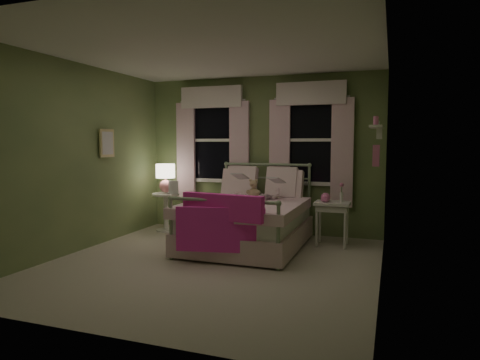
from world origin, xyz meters
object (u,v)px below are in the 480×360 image
at_px(bed, 248,220).
at_px(teddy_bear, 254,190).
at_px(child_right, 275,182).
at_px(nightstand_right, 332,209).
at_px(table_lamp, 165,175).
at_px(child_left, 240,178).
at_px(nightstand_left, 166,207).

height_order(bed, teddy_bear, bed).
height_order(child_right, teddy_bear, child_right).
bearing_deg(nightstand_right, teddy_bear, -171.68).
relative_size(table_lamp, nightstand_right, 0.76).
bearing_deg(bed, child_left, 123.60).
xyz_separation_m(child_right, nightstand_right, (0.87, 0.01, -0.36)).
xyz_separation_m(child_left, teddy_bear, (0.28, -0.16, -0.17)).
xyz_separation_m(child_right, nightstand_left, (-1.95, 0.14, -0.50)).
xyz_separation_m(bed, nightstand_right, (1.15, 0.43, 0.17)).
bearing_deg(child_left, nightstand_left, -30.81).
distance_m(bed, child_right, 0.73).
xyz_separation_m(teddy_bear, nightstand_left, (-1.67, 0.30, -0.37)).
relative_size(bed, table_lamp, 4.20).
xyz_separation_m(nightstand_left, nightstand_right, (2.81, -0.13, 0.13)).
height_order(bed, nightstand_right, bed).
relative_size(nightstand_left, table_lamp, 1.34).
bearing_deg(table_lamp, nightstand_left, 90.00).
xyz_separation_m(child_left, nightstand_left, (-1.39, 0.14, -0.54)).
distance_m(bed, teddy_bear, 0.49).
height_order(child_right, nightstand_right, child_right).
bearing_deg(nightstand_right, child_left, -179.63).
bearing_deg(teddy_bear, child_right, 29.50).
xyz_separation_m(child_left, child_right, (0.56, 0.00, -0.05)).
distance_m(bed, table_lamp, 1.85).
distance_m(nightstand_left, nightstand_right, 2.82).
bearing_deg(nightstand_left, child_right, -4.20).
bearing_deg(child_right, bed, 78.74).
distance_m(bed, nightstand_left, 1.76).
relative_size(teddy_bear, table_lamp, 0.62).
bearing_deg(table_lamp, child_right, -4.20).
xyz_separation_m(teddy_bear, table_lamp, (-1.67, 0.30, 0.16)).
xyz_separation_m(bed, child_left, (-0.28, 0.42, 0.58)).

